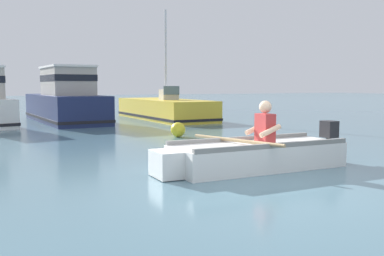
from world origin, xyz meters
name	(u,v)px	position (x,y,z in m)	size (l,w,h in m)	color
ground_plane	(268,185)	(0.00, 0.00, 0.00)	(120.00, 120.00, 0.00)	slate
rowboat_with_person	(254,154)	(0.54, 1.16, 0.25)	(3.70, 1.92, 1.19)	white
moored_boat_navy	(66,101)	(-0.67, 12.68, 0.83)	(2.45, 6.38, 2.21)	#19234C
moored_boat_yellow	(165,109)	(3.44, 12.30, 0.41)	(2.32, 6.29, 4.64)	gold
mooring_buoy	(178,130)	(1.26, 6.01, 0.21)	(0.42, 0.42, 0.42)	yellow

